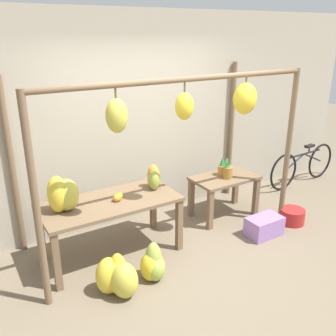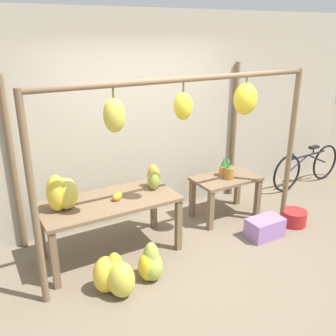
{
  "view_description": "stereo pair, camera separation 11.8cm",
  "coord_description": "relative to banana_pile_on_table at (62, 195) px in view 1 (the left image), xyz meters",
  "views": [
    {
      "loc": [
        -2.18,
        -2.81,
        2.54
      ],
      "look_at": [
        0.05,
        0.85,
        0.95
      ],
      "focal_mm": 40.0,
      "sensor_mm": 36.0,
      "label": 1
    },
    {
      "loc": [
        -2.07,
        -2.87,
        2.54
      ],
      "look_at": [
        0.05,
        0.85,
        0.95
      ],
      "focal_mm": 40.0,
      "sensor_mm": 36.0,
      "label": 2
    }
  ],
  "objects": [
    {
      "name": "display_table_main",
      "position": [
        0.52,
        -0.02,
        -0.29
      ],
      "size": [
        1.58,
        0.74,
        0.7
      ],
      "color": "brown",
      "rests_on": "ground_plane"
    },
    {
      "name": "stall_awning",
      "position": [
        1.34,
        -0.26,
        0.63
      ],
      "size": [
        3.3,
        1.3,
        2.1
      ],
      "color": "brown",
      "rests_on": "ground_plane"
    },
    {
      "name": "blue_bucket",
      "position": [
        2.97,
        -0.61,
        -0.79
      ],
      "size": [
        0.34,
        0.34,
        0.21
      ],
      "color": "#AD2323",
      "rests_on": "ground_plane"
    },
    {
      "name": "pineapple_cluster",
      "position": [
        2.32,
        0.09,
        -0.18
      ],
      "size": [
        0.19,
        0.26,
        0.27
      ],
      "color": "#B27F38",
      "rests_on": "display_table_side"
    },
    {
      "name": "fruit_crate_white",
      "position": [
        2.39,
        -0.65,
        -0.77
      ],
      "size": [
        0.47,
        0.29,
        0.26
      ],
      "color": "#9970B7",
      "rests_on": "ground_plane"
    },
    {
      "name": "parked_bicycle",
      "position": [
        4.23,
        0.3,
        -0.56
      ],
      "size": [
        1.64,
        0.13,
        0.68
      ],
      "color": "black",
      "rests_on": "ground_plane"
    },
    {
      "name": "orange_pile",
      "position": [
        0.61,
        -0.06,
        -0.15
      ],
      "size": [
        0.14,
        0.12,
        0.08
      ],
      "color": "orange",
      "rests_on": "display_table_main"
    },
    {
      "name": "banana_pile_ground_left",
      "position": [
        0.28,
        -0.71,
        -0.7
      ],
      "size": [
        0.46,
        0.49,
        0.44
      ],
      "color": "yellow",
      "rests_on": "ground_plane"
    },
    {
      "name": "ground_plane",
      "position": [
        1.25,
        -0.87,
        -0.9
      ],
      "size": [
        20.0,
        20.0,
        0.0
      ],
      "primitive_type": "plane",
      "color": "#756651"
    },
    {
      "name": "display_table_side",
      "position": [
        2.3,
        0.08,
        -0.42
      ],
      "size": [
        0.93,
        0.54,
        0.6
      ],
      "color": "brown",
      "rests_on": "ground_plane"
    },
    {
      "name": "banana_pile_ground_right",
      "position": [
        0.7,
        -0.7,
        -0.72
      ],
      "size": [
        0.34,
        0.33,
        0.44
      ],
      "color": "gold",
      "rests_on": "ground_plane"
    },
    {
      "name": "papaya_pile",
      "position": [
        1.14,
        0.04,
        -0.07
      ],
      "size": [
        0.25,
        0.27,
        0.29
      ],
      "color": "gold",
      "rests_on": "display_table_main"
    },
    {
      "name": "shop_wall_back",
      "position": [
        1.25,
        0.74,
        0.5
      ],
      "size": [
        8.0,
        0.08,
        2.8
      ],
      "color": "#B2A893",
      "rests_on": "ground_plane"
    },
    {
      "name": "banana_pile_on_table",
      "position": [
        0.0,
        0.0,
        0.0
      ],
      "size": [
        0.37,
        0.29,
        0.41
      ],
      "color": "gold",
      "rests_on": "display_table_main"
    }
  ]
}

